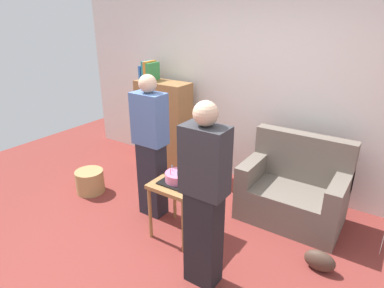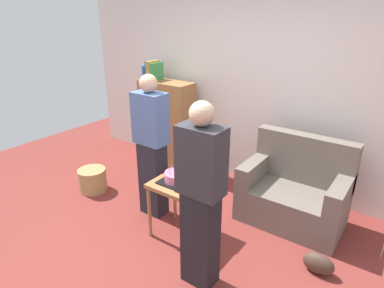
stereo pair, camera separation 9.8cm
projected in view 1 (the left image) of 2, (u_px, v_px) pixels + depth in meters
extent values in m
plane|color=maroon|center=(165.00, 264.00, 3.09)|extent=(8.00, 8.00, 0.00)
cube|color=silver|center=(262.00, 85.00, 4.16)|extent=(6.00, 0.10, 2.70)
cube|color=#6B6056|center=(290.00, 204.00, 3.69)|extent=(1.10, 0.70, 0.40)
cube|color=#6B6056|center=(303.00, 157.00, 3.72)|extent=(1.10, 0.16, 0.56)
cube|color=#6B6056|center=(254.00, 168.00, 3.82)|extent=(0.16, 0.70, 0.24)
cube|color=#6B6056|center=(339.00, 191.00, 3.33)|extent=(0.16, 0.70, 0.24)
cube|color=olive|center=(164.00, 125.00, 4.85)|extent=(0.80, 0.36, 1.30)
cube|color=#3366B7|center=(145.00, 72.00, 4.73)|extent=(0.03, 0.24, 0.20)
cube|color=teal|center=(147.00, 70.00, 4.70)|extent=(0.03, 0.22, 0.27)
cube|color=orange|center=(150.00, 71.00, 4.67)|extent=(0.05, 0.24, 0.27)
cube|color=#38934C|center=(153.00, 72.00, 4.64)|extent=(0.05, 0.26, 0.25)
cube|color=olive|center=(178.00, 184.00, 3.30)|extent=(0.48, 0.48, 0.04)
cylinder|color=olive|center=(150.00, 213.00, 3.37)|extent=(0.04, 0.04, 0.58)
cylinder|color=olive|center=(183.00, 227.00, 3.15)|extent=(0.04, 0.04, 0.58)
cylinder|color=olive|center=(175.00, 195.00, 3.69)|extent=(0.04, 0.04, 0.58)
cylinder|color=olive|center=(206.00, 207.00, 3.47)|extent=(0.04, 0.04, 0.58)
cube|color=black|center=(178.00, 181.00, 3.29)|extent=(0.32, 0.32, 0.02)
cylinder|color=#D66B93|center=(178.00, 177.00, 3.27)|extent=(0.26, 0.26, 0.09)
cylinder|color=#66B2E5|center=(184.00, 172.00, 3.20)|extent=(0.01, 0.01, 0.05)
cylinder|color=#F2CC4C|center=(186.00, 168.00, 3.29)|extent=(0.01, 0.01, 0.05)
cylinder|color=#EA668C|center=(178.00, 166.00, 3.33)|extent=(0.01, 0.01, 0.06)
cylinder|color=#66B2E5|center=(172.00, 168.00, 3.29)|extent=(0.01, 0.01, 0.06)
cylinder|color=#EA668C|center=(171.00, 172.00, 3.21)|extent=(0.01, 0.01, 0.06)
cylinder|color=#66B2E5|center=(177.00, 173.00, 3.19)|extent=(0.01, 0.01, 0.05)
cube|color=#23232D|center=(152.00, 179.00, 3.73)|extent=(0.28, 0.20, 0.88)
cube|color=#4C6BA3|center=(149.00, 119.00, 3.46)|extent=(0.36, 0.22, 0.56)
sphere|color=#D1A889|center=(148.00, 84.00, 3.32)|extent=(0.19, 0.19, 0.19)
cube|color=black|center=(204.00, 238.00, 2.76)|extent=(0.28, 0.20, 0.88)
cube|color=#2D2D33|center=(205.00, 161.00, 2.49)|extent=(0.36, 0.22, 0.56)
sphere|color=#D1A889|center=(206.00, 113.00, 2.35)|extent=(0.19, 0.19, 0.19)
cylinder|color=#A88451|center=(90.00, 181.00, 4.29)|extent=(0.36, 0.36, 0.30)
ellipsoid|color=#473328|center=(320.00, 261.00, 2.99)|extent=(0.28, 0.14, 0.20)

